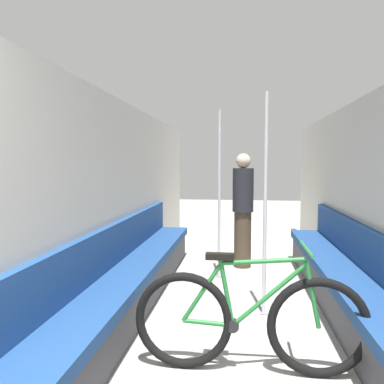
{
  "coord_description": "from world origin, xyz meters",
  "views": [
    {
      "loc": [
        0.03,
        -0.51,
        1.5
      ],
      "look_at": [
        -0.46,
        3.27,
        1.21
      ],
      "focal_mm": 35.0,
      "sensor_mm": 36.0,
      "label": 1
    }
  ],
  "objects_px": {
    "grab_pole_near": "(219,197)",
    "bench_seat_row_left": "(129,282)",
    "grab_pole_far": "(265,208)",
    "passenger_standing": "(243,209)",
    "bicycle": "(249,322)",
    "bench_seat_row_right": "(353,292)"
  },
  "relations": [
    {
      "from": "bicycle",
      "to": "passenger_standing",
      "type": "xyz_separation_m",
      "value": [
        -0.03,
        2.8,
        0.47
      ]
    },
    {
      "from": "grab_pole_far",
      "to": "passenger_standing",
      "type": "relative_size",
      "value": 1.33
    },
    {
      "from": "bench_seat_row_left",
      "to": "bicycle",
      "type": "xyz_separation_m",
      "value": [
        1.2,
        -1.0,
        0.08
      ]
    },
    {
      "from": "bench_seat_row_left",
      "to": "bench_seat_row_right",
      "type": "distance_m",
      "value": 2.19
    },
    {
      "from": "bench_seat_row_right",
      "to": "bicycle",
      "type": "xyz_separation_m",
      "value": [
        -0.99,
        -1.0,
        0.08
      ]
    },
    {
      "from": "bench_seat_row_left",
      "to": "bicycle",
      "type": "relative_size",
      "value": 2.85
    },
    {
      "from": "grab_pole_near",
      "to": "bench_seat_row_left",
      "type": "bearing_deg",
      "value": -124.23
    },
    {
      "from": "bicycle",
      "to": "bench_seat_row_left",
      "type": "bearing_deg",
      "value": 149.11
    },
    {
      "from": "grab_pole_near",
      "to": "passenger_standing",
      "type": "xyz_separation_m",
      "value": [
        0.31,
        0.55,
        -0.22
      ]
    },
    {
      "from": "grab_pole_far",
      "to": "bench_seat_row_right",
      "type": "bearing_deg",
      "value": -5.57
    },
    {
      "from": "bicycle",
      "to": "grab_pole_near",
      "type": "height_order",
      "value": "grab_pole_near"
    },
    {
      "from": "grab_pole_far",
      "to": "passenger_standing",
      "type": "height_order",
      "value": "grab_pole_far"
    },
    {
      "from": "bench_seat_row_right",
      "to": "passenger_standing",
      "type": "xyz_separation_m",
      "value": [
        -1.02,
        1.8,
        0.56
      ]
    },
    {
      "from": "bench_seat_row_right",
      "to": "grab_pole_far",
      "type": "height_order",
      "value": "grab_pole_far"
    },
    {
      "from": "bench_seat_row_right",
      "to": "bicycle",
      "type": "bearing_deg",
      "value": -134.76
    },
    {
      "from": "bicycle",
      "to": "grab_pole_far",
      "type": "distance_m",
      "value": 1.29
    },
    {
      "from": "passenger_standing",
      "to": "bicycle",
      "type": "bearing_deg",
      "value": 145.31
    },
    {
      "from": "passenger_standing",
      "to": "grab_pole_near",
      "type": "bearing_deg",
      "value": 114.99
    },
    {
      "from": "bench_seat_row_right",
      "to": "grab_pole_far",
      "type": "relative_size",
      "value": 2.18
    },
    {
      "from": "grab_pole_near",
      "to": "passenger_standing",
      "type": "relative_size",
      "value": 1.33
    },
    {
      "from": "bicycle",
      "to": "grab_pole_far",
      "type": "relative_size",
      "value": 0.76
    },
    {
      "from": "bench_seat_row_right",
      "to": "grab_pole_far",
      "type": "bearing_deg",
      "value": 174.43
    }
  ]
}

